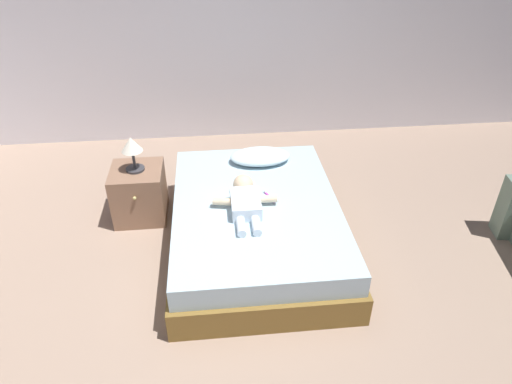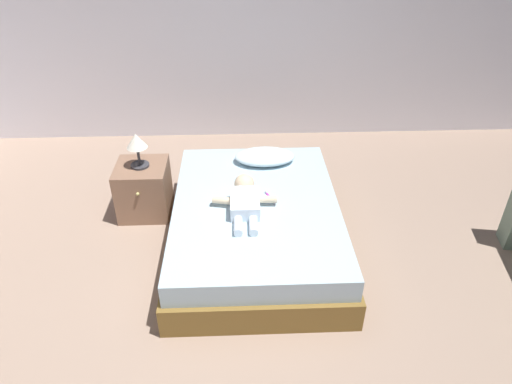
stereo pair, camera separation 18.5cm
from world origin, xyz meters
name	(u,v)px [view 1 (the left image)]	position (x,y,z in m)	size (l,w,h in m)	color
ground_plane	(260,330)	(0.00, 0.00, 0.00)	(8.00, 8.00, 0.00)	gray
wall_behind_bed	(229,14)	(0.00, 3.00, 1.36)	(8.00, 0.12, 2.73)	silver
bed	(256,224)	(0.06, 0.90, 0.20)	(1.33, 1.87, 0.41)	brown
pillow	(260,156)	(0.17, 1.54, 0.46)	(0.53, 0.32, 0.11)	silver
baby	(245,200)	(-0.02, 0.86, 0.47)	(0.50, 0.65, 0.16)	white
toothbrush	(269,196)	(0.17, 0.97, 0.42)	(0.07, 0.16, 0.02)	#BB3AAB
nightstand	(139,193)	(-0.91, 1.40, 0.23)	(0.44, 0.47, 0.47)	#85614A
lamp	(132,147)	(-0.91, 1.40, 0.68)	(0.17, 0.17, 0.31)	#333338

